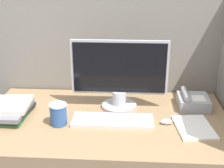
# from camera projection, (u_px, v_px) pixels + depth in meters

# --- Properties ---
(cubicle_panel_rear) EXTENTS (1.81, 0.04, 1.43)m
(cubicle_panel_rear) POSITION_uv_depth(u_px,v_px,m) (110.00, 94.00, 2.21)
(cubicle_panel_rear) COLOR gray
(cubicle_panel_rear) RESTS_ON ground_plane
(monitor) EXTENTS (0.57, 0.21, 0.42)m
(monitor) POSITION_uv_depth(u_px,v_px,m) (119.00, 77.00, 1.85)
(monitor) COLOR #B7B7BC
(monitor) RESTS_ON desk
(keyboard) EXTENTS (0.45, 0.16, 0.02)m
(keyboard) POSITION_uv_depth(u_px,v_px,m) (113.00, 121.00, 1.74)
(keyboard) COLOR silver
(keyboard) RESTS_ON desk
(mouse) EXTENTS (0.07, 0.04, 0.03)m
(mouse) POSITION_uv_depth(u_px,v_px,m) (166.00, 122.00, 1.71)
(mouse) COLOR silver
(mouse) RESTS_ON desk
(coffee_cup) EXTENTS (0.10, 0.10, 0.12)m
(coffee_cup) POSITION_uv_depth(u_px,v_px,m) (58.00, 114.00, 1.69)
(coffee_cup) COLOR #335999
(coffee_cup) RESTS_ON desk
(book_stack) EXTENTS (0.22, 0.31, 0.08)m
(book_stack) POSITION_uv_depth(u_px,v_px,m) (11.00, 110.00, 1.79)
(book_stack) COLOR #38723F
(book_stack) RESTS_ON desk
(desk_telephone) EXTENTS (0.18, 0.19, 0.11)m
(desk_telephone) POSITION_uv_depth(u_px,v_px,m) (193.00, 101.00, 1.90)
(desk_telephone) COLOR #99999E
(desk_telephone) RESTS_ON desk
(paper_pile) EXTENTS (0.22, 0.28, 0.01)m
(paper_pile) POSITION_uv_depth(u_px,v_px,m) (194.00, 127.00, 1.67)
(paper_pile) COLOR white
(paper_pile) RESTS_ON desk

